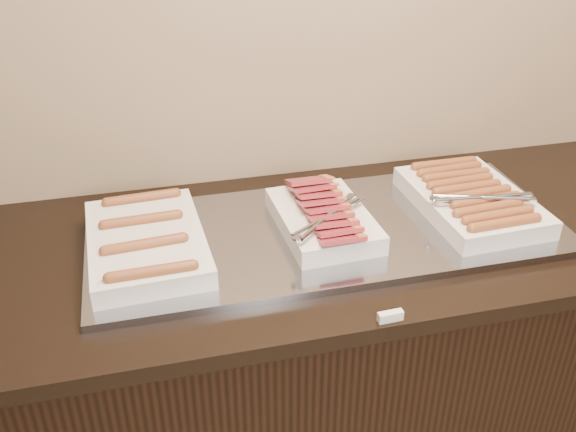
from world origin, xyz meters
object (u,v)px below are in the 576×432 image
at_px(counter, 314,366).
at_px(dish_left, 146,242).
at_px(dish_center, 324,218).
at_px(warming_tray, 327,231).
at_px(dish_right, 471,199).

relative_size(counter, dish_left, 4.98).
bearing_deg(counter, dish_center, -18.06).
height_order(dish_left, dish_center, dish_center).
xyz_separation_m(counter, warming_tray, (0.03, 0.00, 0.46)).
bearing_deg(dish_right, dish_left, 177.51).
xyz_separation_m(warming_tray, dish_right, (0.40, -0.00, 0.04)).
bearing_deg(counter, warming_tray, 0.00).
height_order(warming_tray, dish_center, dish_center).
xyz_separation_m(counter, dish_right, (0.42, -0.00, 0.50)).
height_order(counter, dish_left, dish_left).
bearing_deg(warming_tray, counter, 180.00).
height_order(dish_center, dish_right, dish_center).
bearing_deg(dish_left, counter, -2.72).
relative_size(dish_left, dish_center, 1.21).
relative_size(warming_tray, dish_right, 2.92).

